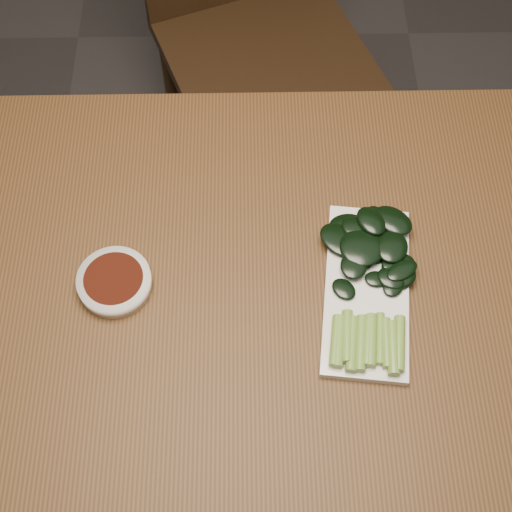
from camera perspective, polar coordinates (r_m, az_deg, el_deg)
The scene contains 6 objects.
ground at distance 1.79m, azimuth -0.64°, elevation -13.60°, with size 6.00×6.00×0.00m, color #2E2B2B.
table at distance 1.15m, azimuth -0.97°, elevation -4.46°, with size 1.40×0.80×0.75m.
chair_far at distance 1.83m, azimuth -0.06°, elevation 18.35°, with size 0.60×0.60×0.89m.
sauce_bowl at distance 1.10m, azimuth -11.24°, elevation -2.06°, with size 0.11×0.11×0.03m.
serving_plate at distance 1.09m, azimuth 8.83°, elevation -2.74°, with size 0.16×0.30×0.01m.
gai_lan at distance 1.09m, azimuth 9.18°, elevation -1.62°, with size 0.17×0.29×0.03m.
Camera 1 is at (0.01, -0.48, 1.72)m, focal length 50.00 mm.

